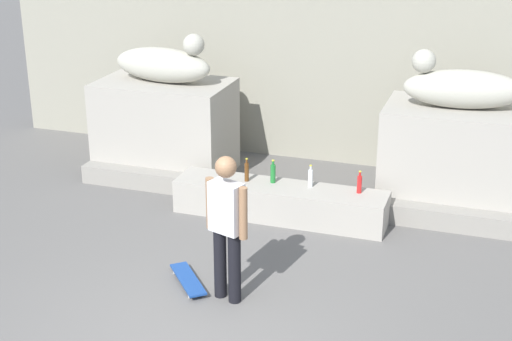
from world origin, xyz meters
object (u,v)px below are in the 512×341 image
(statue_reclining_left, at_px, (165,64))
(bottle_green, at_px, (273,173))
(skateboard, at_px, (188,279))
(bottle_clear, at_px, (310,178))
(bottle_brown, at_px, (247,172))
(skater, at_px, (227,223))
(bottle_red, at_px, (359,184))
(statue_reclining_right, at_px, (461,87))

(statue_reclining_left, bearing_deg, bottle_green, -20.10)
(skateboard, height_order, bottle_clear, bottle_clear)
(bottle_brown, bearing_deg, statue_reclining_left, 147.30)
(statue_reclining_left, xyz_separation_m, skateboard, (1.71, -3.22, -1.67))
(skater, relative_size, bottle_red, 5.43)
(bottle_green, bearing_deg, skater, -84.77)
(bottle_red, relative_size, bottle_green, 0.94)
(skateboard, xyz_separation_m, bottle_brown, (-0.03, 2.14, 0.53))
(statue_reclining_left, distance_m, bottle_brown, 2.30)
(skateboard, height_order, bottle_green, bottle_green)
(statue_reclining_left, bearing_deg, skateboard, -55.58)
(bottle_green, bearing_deg, bottle_brown, -170.17)
(skater, bearing_deg, bottle_red, 85.87)
(skater, relative_size, bottle_clear, 5.31)
(skater, height_order, bottle_brown, skater)
(bottle_green, height_order, bottle_brown, bottle_brown)
(skateboard, distance_m, bottle_brown, 2.21)
(statue_reclining_right, bearing_deg, bottle_brown, 14.75)
(bottle_brown, bearing_deg, statue_reclining_right, 22.02)
(bottle_green, bearing_deg, bottle_red, 0.77)
(statue_reclining_right, height_order, skateboard, statue_reclining_right)
(bottle_red, distance_m, bottle_clear, 0.66)
(bottle_green, bearing_deg, statue_reclining_right, 23.76)
(statue_reclining_right, distance_m, bottle_brown, 3.09)
(statue_reclining_right, xyz_separation_m, skater, (-2.09, -3.36, -0.81))
(skater, relative_size, bottle_brown, 5.06)
(statue_reclining_left, xyz_separation_m, bottle_clear, (2.56, -1.01, -1.15))
(bottle_green, distance_m, bottle_clear, 0.52)
(statue_reclining_right, height_order, bottle_green, statue_reclining_right)
(statue_reclining_left, xyz_separation_m, skater, (2.25, -3.36, -0.81))
(skateboard, xyz_separation_m, bottle_red, (1.51, 2.22, 0.52))
(statue_reclining_right, relative_size, bottle_green, 5.07)
(skater, relative_size, bottle_green, 5.11)
(bottle_green, bearing_deg, statue_reclining_left, 153.49)
(statue_reclining_right, bearing_deg, bottle_red, 34.52)
(skateboard, bearing_deg, statue_reclining_left, 167.64)
(bottle_red, xyz_separation_m, bottle_brown, (-1.55, -0.08, 0.01))
(statue_reclining_left, height_order, skateboard, statue_reclining_left)
(skateboard, distance_m, bottle_green, 2.29)
(statue_reclining_right, relative_size, bottle_red, 5.39)
(skater, height_order, bottle_red, skater)
(statue_reclining_right, relative_size, bottle_clear, 5.27)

